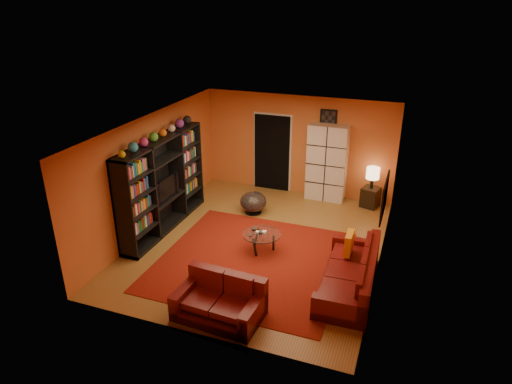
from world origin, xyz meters
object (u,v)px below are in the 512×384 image
(coffee_table, at_px, (262,236))
(table_lamp, at_px, (373,174))
(tv, at_px, (164,188))
(loveseat, at_px, (221,300))
(side_table, at_px, (370,197))
(bowl_chair, at_px, (253,202))
(storage_cabinet, at_px, (327,163))
(sofa, at_px, (353,275))
(entertainment_unit, at_px, (163,184))

(coffee_table, distance_m, table_lamp, 3.53)
(tv, relative_size, loveseat, 0.62)
(side_table, bearing_deg, bowl_chair, -152.80)
(coffee_table, xyz_separation_m, side_table, (1.84, 2.97, -0.11))
(storage_cabinet, distance_m, bowl_chair, 2.17)
(sofa, xyz_separation_m, loveseat, (-1.94, -1.48, 0.00))
(bowl_chair, relative_size, side_table, 1.29)
(coffee_table, height_order, side_table, side_table)
(storage_cabinet, height_order, table_lamp, storage_cabinet)
(side_table, bearing_deg, sofa, -87.60)
(sofa, xyz_separation_m, storage_cabinet, (-1.32, 3.74, 0.70))
(coffee_table, bearing_deg, loveseat, -88.73)
(loveseat, bearing_deg, coffee_table, 4.47)
(bowl_chair, bearing_deg, side_table, 27.20)
(storage_cabinet, bearing_deg, sofa, -69.69)
(entertainment_unit, xyz_separation_m, tv, (0.05, -0.04, -0.07))
(entertainment_unit, bearing_deg, tv, -41.15)
(sofa, distance_m, table_lamp, 3.70)
(storage_cabinet, distance_m, side_table, 1.38)
(bowl_chair, bearing_deg, loveseat, -77.51)
(entertainment_unit, xyz_separation_m, coffee_table, (2.42, -0.27, -0.69))
(sofa, height_order, coffee_table, sofa)
(sofa, relative_size, coffee_table, 2.84)
(table_lamp, bearing_deg, tv, -146.86)
(bowl_chair, xyz_separation_m, table_lamp, (2.62, 1.35, 0.60))
(entertainment_unit, height_order, sofa, entertainment_unit)
(tv, xyz_separation_m, storage_cabinet, (3.04, 2.84, 0.00))
(sofa, height_order, storage_cabinet, storage_cabinet)
(storage_cabinet, bearing_deg, tv, -136.06)
(entertainment_unit, distance_m, loveseat, 3.54)
(bowl_chair, bearing_deg, sofa, -39.61)
(coffee_table, bearing_deg, table_lamp, 58.31)
(tv, relative_size, side_table, 1.82)
(side_table, distance_m, table_lamp, 0.63)
(entertainment_unit, xyz_separation_m, loveseat, (2.47, -2.42, -0.76))
(entertainment_unit, xyz_separation_m, table_lamp, (4.26, 2.71, -0.17))
(tv, bearing_deg, loveseat, -134.46)
(entertainment_unit, bearing_deg, table_lamp, 32.42)
(tv, relative_size, table_lamp, 1.70)
(loveseat, height_order, storage_cabinet, storage_cabinet)
(tv, height_order, coffee_table, tv)
(side_table, height_order, table_lamp, table_lamp)
(table_lamp, bearing_deg, bowl_chair, -152.80)
(side_table, bearing_deg, tv, -146.86)
(bowl_chair, height_order, table_lamp, table_lamp)
(entertainment_unit, bearing_deg, sofa, -12.04)
(loveseat, height_order, table_lamp, table_lamp)
(sofa, relative_size, side_table, 4.52)
(coffee_table, relative_size, storage_cabinet, 0.40)
(entertainment_unit, xyz_separation_m, sofa, (4.41, -0.94, -0.77))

